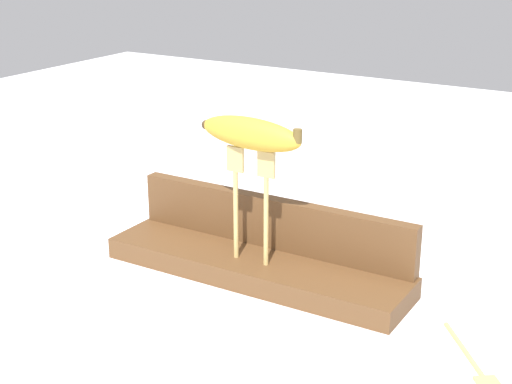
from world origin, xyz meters
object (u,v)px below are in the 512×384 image
fork_stand_center (251,195)px  banana_chunk_near (242,218)px  banana_raised_center (251,133)px  fork_fallen_near (477,366)px

fork_stand_center → banana_chunk_near: (-0.12, 0.16, -0.11)m
banana_raised_center → banana_chunk_near: bearing=125.7°
fork_fallen_near → banana_chunk_near: 0.51m
fork_stand_center → banana_raised_center: 0.09m
fork_fallen_near → banana_chunk_near: bearing=154.1°
fork_stand_center → banana_chunk_near: 0.23m
banana_chunk_near → fork_stand_center: bearing=-54.2°
banana_chunk_near → fork_fallen_near: bearing=-25.9°
banana_raised_center → fork_fallen_near: bearing=-10.2°
fork_stand_center → banana_chunk_near: size_ratio=2.83×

